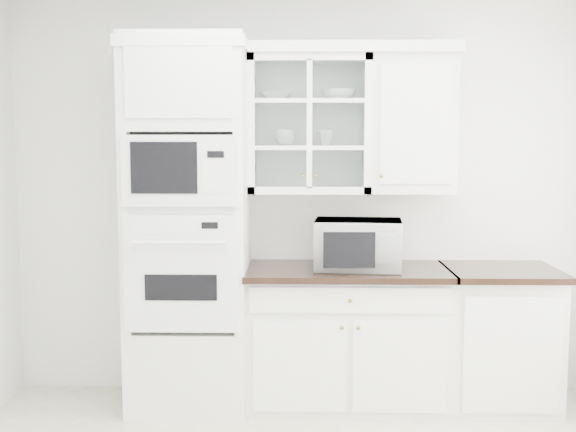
{
  "coord_description": "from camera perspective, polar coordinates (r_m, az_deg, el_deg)",
  "views": [
    {
      "loc": [
        -0.02,
        -3.21,
        1.76
      ],
      "look_at": [
        -0.1,
        1.05,
        1.3
      ],
      "focal_mm": 45.0,
      "sensor_mm": 36.0,
      "label": 1
    }
  ],
  "objects": [
    {
      "name": "upper_cabinet_glass",
      "position": [
        4.8,
        1.68,
        7.23
      ],
      "size": [
        0.8,
        0.33,
        0.9
      ],
      "color": "white",
      "rests_on": "room_shell"
    },
    {
      "name": "upper_cabinet_solid",
      "position": [
        4.85,
        9.74,
        7.13
      ],
      "size": [
        0.55,
        0.33,
        0.9
      ],
      "primitive_type": "cube",
      "color": "white",
      "rests_on": "room_shell"
    },
    {
      "name": "crown_molding",
      "position": [
        4.81,
        0.42,
        13.03
      ],
      "size": [
        2.14,
        0.38,
        0.07
      ],
      "primitive_type": "cube",
      "color": "white",
      "rests_on": "room_shell"
    },
    {
      "name": "oven_column",
      "position": [
        4.72,
        -7.83,
        -0.72
      ],
      "size": [
        0.76,
        0.68,
        2.4
      ],
      "color": "white",
      "rests_on": "ground"
    },
    {
      "name": "cup_b",
      "position": [
        4.79,
        2.92,
        6.17
      ],
      "size": [
        0.13,
        0.13,
        0.1
      ],
      "primitive_type": "imported",
      "rotation": [
        0.0,
        0.0,
        0.16
      ],
      "color": "white",
      "rests_on": "upper_cabinet_glass"
    },
    {
      "name": "cup_a",
      "position": [
        4.8,
        -0.19,
        6.2
      ],
      "size": [
        0.14,
        0.14,
        0.11
      ],
      "primitive_type": "imported",
      "rotation": [
        0.0,
        0.0,
        0.07
      ],
      "color": "white",
      "rests_on": "upper_cabinet_glass"
    },
    {
      "name": "extra_base_cabinet",
      "position": [
        5.01,
        16.29,
        -9.11
      ],
      "size": [
        0.72,
        0.67,
        0.92
      ],
      "color": "white",
      "rests_on": "ground"
    },
    {
      "name": "base_cabinet_run",
      "position": [
        4.85,
        4.65,
        -9.4
      ],
      "size": [
        1.32,
        0.67,
        0.92
      ],
      "color": "white",
      "rests_on": "ground"
    },
    {
      "name": "room_shell",
      "position": [
        3.64,
        1.4,
        6.47
      ],
      "size": [
        4.0,
        3.5,
        2.7
      ],
      "color": "white",
      "rests_on": "ground"
    },
    {
      "name": "bowl_b",
      "position": [
        4.79,
        4.03,
        9.55
      ],
      "size": [
        0.28,
        0.28,
        0.07
      ],
      "primitive_type": "imported",
      "rotation": [
        0.0,
        0.0,
        0.27
      ],
      "color": "white",
      "rests_on": "upper_cabinet_glass"
    },
    {
      "name": "bowl_a",
      "position": [
        4.81,
        -0.97,
        9.45
      ],
      "size": [
        0.23,
        0.23,
        0.05
      ],
      "primitive_type": "imported",
      "rotation": [
        0.0,
        0.0,
        0.07
      ],
      "color": "white",
      "rests_on": "upper_cabinet_glass"
    },
    {
      "name": "countertop_microwave",
      "position": [
        4.69,
        5.56,
        -2.21
      ],
      "size": [
        0.59,
        0.51,
        0.32
      ],
      "primitive_type": "imported",
      "rotation": [
        0.0,
        0.0,
        3.05
      ],
      "color": "white",
      "rests_on": "base_cabinet_run"
    }
  ]
}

